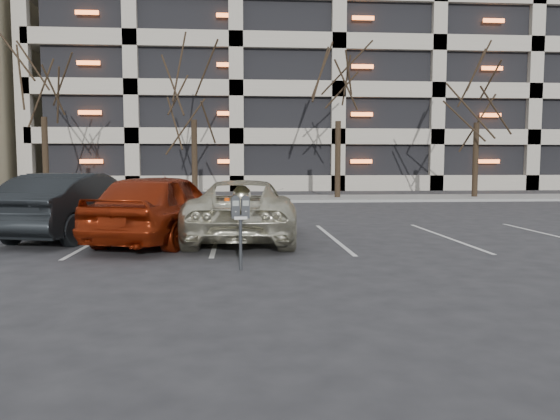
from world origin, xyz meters
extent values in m
plane|color=#28282B|center=(0.00, 0.00, 0.00)|extent=(140.00, 140.00, 0.00)
cube|color=gray|center=(0.00, 16.00, 0.06)|extent=(80.00, 4.00, 0.12)
cube|color=silver|center=(-4.20, 2.30, 0.01)|extent=(0.10, 5.20, 0.00)
cube|color=silver|center=(-1.40, 2.30, 0.01)|extent=(0.10, 5.20, 0.00)
cube|color=silver|center=(1.40, 2.30, 0.01)|extent=(0.10, 5.20, 0.00)
cube|color=silver|center=(4.20, 2.30, 0.01)|extent=(0.10, 5.20, 0.00)
cube|color=silver|center=(7.00, 2.30, 0.01)|extent=(0.10, 5.20, 0.00)
cube|color=black|center=(12.00, 34.00, 9.00)|extent=(49.92, 19.20, 18.00)
cylinder|color=black|center=(-10.00, 16.00, 1.98)|extent=(0.28, 0.28, 3.97)
cylinder|color=black|center=(-3.00, 16.00, 1.94)|extent=(0.28, 0.28, 3.87)
cylinder|color=black|center=(4.00, 16.00, 1.93)|extent=(0.28, 0.28, 3.85)
cylinder|color=black|center=(11.00, 16.00, 1.91)|extent=(0.28, 0.28, 3.82)
cylinder|color=black|center=(-0.84, -1.46, 0.45)|extent=(0.06, 0.06, 0.90)
cube|color=black|center=(-0.84, -1.46, 0.92)|extent=(0.31, 0.13, 0.06)
cube|color=silver|center=(-0.84, -1.52, 0.90)|extent=(0.22, 0.03, 0.05)
cube|color=gray|center=(-0.92, -1.53, 1.15)|extent=(0.11, 0.02, 0.09)
cube|color=gray|center=(-0.75, -1.51, 1.15)|extent=(0.11, 0.02, 0.09)
imported|color=beige|center=(-0.77, 2.24, 0.71)|extent=(2.67, 5.26, 1.43)
cube|color=#FB4505|center=(-1.12, 1.34, 1.43)|extent=(0.10, 0.20, 0.01)
imported|color=maroon|center=(-2.63, 1.95, 0.81)|extent=(3.18, 5.10, 1.62)
imported|color=black|center=(-4.84, 2.97, 0.79)|extent=(2.84, 5.05, 1.58)
camera|label=1|loc=(-0.86, -10.68, 1.84)|focal=35.00mm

